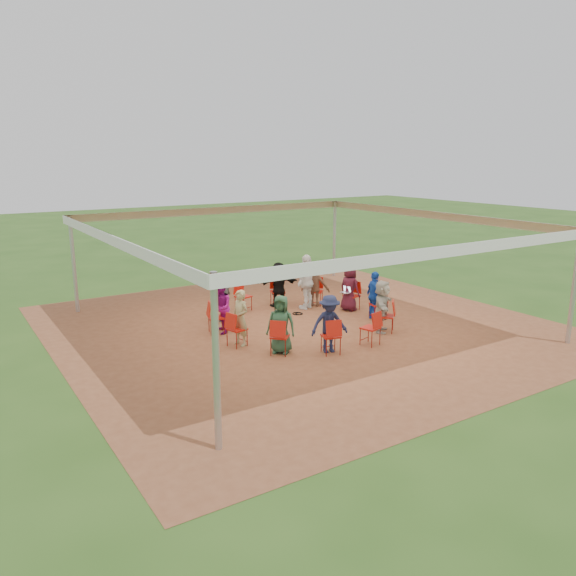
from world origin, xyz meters
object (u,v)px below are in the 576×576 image
chair_8 (331,336)px  person_seated_3 (224,297)px  chair_1 (316,291)px  chair_9 (370,328)px  chair_5 (216,318)px  person_seated_1 (315,284)px  person_seated_9 (374,296)px  chair_2 (278,292)px  chair_3 (243,297)px  person_seated_4 (220,307)px  person_seated_2 (279,284)px  cable_coil (298,314)px  chair_10 (386,316)px  chair_7 (280,337)px  laptop (346,291)px  person_seated_5 (240,318)px  person_seated_6 (281,324)px  person_seated_7 (329,324)px  person_seated_8 (382,306)px  chair_0 (352,296)px  standing_person (307,282)px  person_seated_0 (350,288)px  chair_6 (237,329)px  chair_4 (220,306)px  chair_11 (378,305)px

chair_8 → person_seated_3: person_seated_3 is taller
chair_1 → chair_9: (-1.15, -4.01, 0.00)m
chair_5 → person_seated_3: person_seated_3 is taller
person_seated_1 → person_seated_3: same height
chair_5 → person_seated_9: (4.51, -1.30, 0.28)m
chair_2 → chair_9: size_ratio=1.00×
chair_3 → person_seated_4: 2.36m
person_seated_2 → cable_coil: person_seated_2 is taller
chair_10 → chair_7: bearing=135.0°
chair_8 → laptop: 3.93m
chair_10 → person_seated_5: 4.07m
person_seated_3 → person_seated_4: bearing=15.0°
person_seated_4 → person_seated_6: bearing=30.0°
person_seated_1 → cable_coil: size_ratio=4.25×
person_seated_7 → cable_coil: (1.25, 3.25, -0.71)m
chair_8 → person_seated_7: person_seated_7 is taller
chair_7 → person_seated_8: size_ratio=0.62×
person_seated_8 → person_seated_7: bearing=150.0°
chair_0 → standing_person: size_ratio=0.52×
person_seated_4 → person_seated_0: bearing=105.0°
chair_3 → person_seated_7: bearing=75.4°
chair_6 → person_seated_2: 4.07m
chair_4 → chair_10: 4.81m
person_seated_1 → person_seated_2: 1.18m
chair_0 → person_seated_3: bearing=60.8°
person_seated_5 → standing_person: 3.99m
chair_0 → chair_11: (-0.02, -1.25, 0.00)m
person_seated_6 → chair_2: bearing=105.4°
person_seated_9 → cable_coil: 2.42m
chair_3 → chair_10: (2.25, -4.07, 0.00)m
chair_11 → person_seated_5: person_seated_5 is taller
chair_7 → chair_0: bearing=75.0°
person_seated_1 → person_seated_4: size_ratio=1.00×
chair_6 → chair_10: 4.17m
chair_3 → chair_1: bearing=150.0°
chair_4 → chair_8: same height
person_seated_3 → person_seated_5: bearing=30.0°
chair_6 → chair_11: bearing=75.0°
chair_3 → chair_10: size_ratio=1.00×
chair_10 → person_seated_5: size_ratio=0.62×
person_seated_8 → person_seated_2: bearing=60.0°
chair_9 → person_seated_1: bearing=60.8°
chair_3 → laptop: (2.64, -1.82, 0.22)m
chair_1 → laptop: 1.22m
chair_6 → chair_9: size_ratio=1.00×
person_seated_4 → chair_7: bearing=27.5°
chair_7 → chair_9: size_ratio=1.00×
person_seated_1 → person_seated_2: (-1.01, 0.61, 0.00)m
person_seated_7 → laptop: person_seated_7 is taller
chair_10 → person_seated_6: (-3.32, 0.14, 0.28)m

